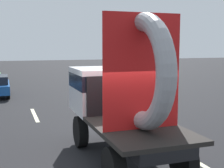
% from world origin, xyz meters
% --- Properties ---
extents(ground_plane, '(120.00, 120.00, 0.00)m').
position_xyz_m(ground_plane, '(0.00, 0.00, 0.00)').
color(ground_plane, black).
extents(flatbed_truck, '(2.02, 4.87, 3.82)m').
position_xyz_m(flatbed_truck, '(0.20, 0.82, 1.73)').
color(flatbed_truck, black).
rests_on(flatbed_truck, ground_plane).
extents(lane_dash_left_far, '(0.16, 2.85, 0.01)m').
position_xyz_m(lane_dash_left_far, '(-1.58, 6.77, 0.00)').
color(lane_dash_left_far, beige).
rests_on(lane_dash_left_far, ground_plane).
extents(lane_dash_right_far, '(0.16, 2.45, 0.01)m').
position_xyz_m(lane_dash_right_far, '(1.98, 6.36, 0.00)').
color(lane_dash_right_far, beige).
rests_on(lane_dash_right_far, ground_plane).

